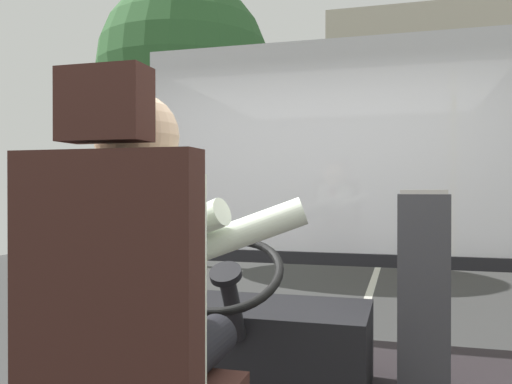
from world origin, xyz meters
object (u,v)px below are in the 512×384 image
driver_seat (126,360)px  bus_driver (145,278)px  fare_box (423,294)px  steering_console (255,343)px

driver_seat → bus_driver: bearing=90.0°
driver_seat → bus_driver: driver_seat is taller
bus_driver → fare_box: 1.47m
bus_driver → fare_box: size_ratio=0.87×
bus_driver → steering_console: bearing=90.0°
steering_console → fare_box: fare_box is taller
steering_console → fare_box: bearing=5.9°
driver_seat → fare_box: size_ratio=1.31×
driver_seat → steering_console: size_ratio=1.15×
driver_seat → fare_box: bearing=59.4°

